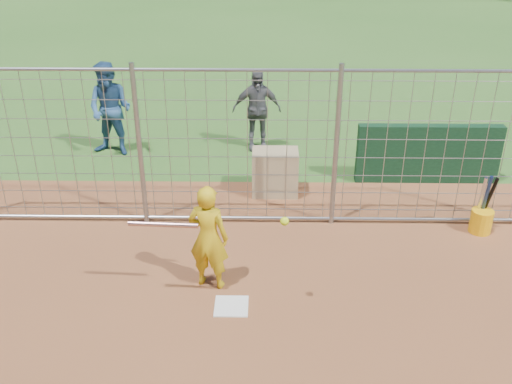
{
  "coord_description": "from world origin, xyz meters",
  "views": [
    {
      "loc": [
        0.41,
        -6.06,
        4.59
      ],
      "look_at": [
        0.3,
        0.8,
        1.15
      ],
      "focal_mm": 40.0,
      "sensor_mm": 36.0,
      "label": 1
    }
  ],
  "objects_px": {
    "bystander_a": "(110,109)",
    "bucket_with_bats": "(482,218)",
    "batter": "(208,237)",
    "bystander_b": "(257,110)",
    "equipment_bin": "(275,172)"
  },
  "relations": [
    {
      "from": "bystander_a",
      "to": "bucket_with_bats",
      "type": "distance_m",
      "value": 7.23
    },
    {
      "from": "batter",
      "to": "bystander_b",
      "type": "height_order",
      "value": "bystander_b"
    },
    {
      "from": "equipment_bin",
      "to": "batter",
      "type": "bearing_deg",
      "value": -107.87
    },
    {
      "from": "equipment_bin",
      "to": "bystander_a",
      "type": "bearing_deg",
      "value": 151.84
    },
    {
      "from": "bucket_with_bats",
      "to": "bystander_a",
      "type": "bearing_deg",
      "value": 154.52
    },
    {
      "from": "bystander_a",
      "to": "bystander_b",
      "type": "distance_m",
      "value": 2.95
    },
    {
      "from": "batter",
      "to": "bystander_a",
      "type": "bearing_deg",
      "value": -47.76
    },
    {
      "from": "bystander_a",
      "to": "equipment_bin",
      "type": "relative_size",
      "value": 2.37
    },
    {
      "from": "bystander_a",
      "to": "bystander_b",
      "type": "height_order",
      "value": "bystander_a"
    },
    {
      "from": "bystander_b",
      "to": "batter",
      "type": "bearing_deg",
      "value": -101.98
    },
    {
      "from": "bystander_b",
      "to": "equipment_bin",
      "type": "height_order",
      "value": "bystander_b"
    },
    {
      "from": "batter",
      "to": "bucket_with_bats",
      "type": "distance_m",
      "value": 4.4
    },
    {
      "from": "batter",
      "to": "bucket_with_bats",
      "type": "relative_size",
      "value": 1.52
    },
    {
      "from": "equipment_bin",
      "to": "bucket_with_bats",
      "type": "relative_size",
      "value": 0.82
    },
    {
      "from": "batter",
      "to": "bystander_b",
      "type": "distance_m",
      "value": 4.92
    }
  ]
}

